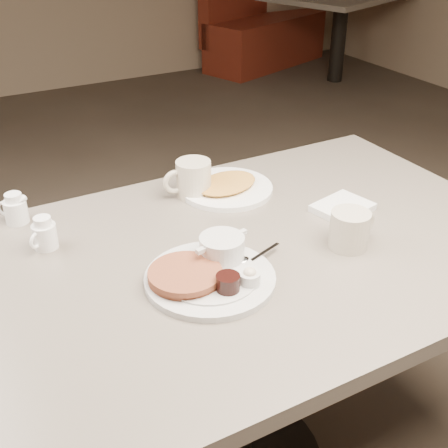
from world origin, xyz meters
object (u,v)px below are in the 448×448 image
coffee_mug_near (351,229)px  creamer_left (44,234)px  booth_back_right (269,22)px  diner_table (228,312)px  main_plate (209,270)px  coffee_mug_far (192,179)px  creamer_right (15,209)px  hash_plate (226,187)px

coffee_mug_near → creamer_left: 0.71m
coffee_mug_near → booth_back_right: (2.28, 3.88, -0.39)m
diner_table → booth_back_right: 4.56m
diner_table → main_plate: (-0.08, -0.07, 0.19)m
coffee_mug_far → diner_table: bearing=-101.0°
diner_table → main_plate: 0.22m
coffee_mug_far → creamer_right: (-0.46, 0.08, -0.01)m
creamer_right → coffee_mug_near: bearing=-36.7°
creamer_right → hash_plate: size_ratio=0.25×
coffee_mug_far → hash_plate: (0.09, -0.02, -0.04)m
creamer_left → creamer_right: size_ratio=1.00×
diner_table → creamer_right: size_ratio=18.75×
hash_plate → booth_back_right: bearing=55.5°
diner_table → coffee_mug_near: (0.27, -0.11, 0.22)m
coffee_mug_near → coffee_mug_far: 0.46m
hash_plate → coffee_mug_near: bearing=-73.7°
creamer_left → hash_plate: creamer_left is taller
creamer_left → booth_back_right: (2.91, 3.54, -0.38)m
creamer_right → booth_back_right: bearing=49.0°
coffee_mug_near → main_plate: bearing=173.6°
main_plate → booth_back_right: booth_back_right is taller
creamer_right → coffee_mug_far: bearing=-10.0°
creamer_right → hash_plate: bearing=-10.7°
hash_plate → booth_back_right: booth_back_right is taller
coffee_mug_far → hash_plate: size_ratio=0.44×
creamer_left → booth_back_right: size_ratio=0.04×
coffee_mug_far → main_plate: bearing=-111.0°
main_plate → creamer_right: 0.55m
coffee_mug_near → diner_table: bearing=158.5°
main_plate → creamer_right: size_ratio=4.57×
coffee_mug_far → booth_back_right: size_ratio=0.08×
creamer_left → hash_plate: (0.51, 0.05, -0.02)m
diner_table → creamer_left: bearing=147.3°
creamer_right → booth_back_right: 4.50m
creamer_left → hash_plate: size_ratio=0.25×
main_plate → hash_plate: bearing=56.0°
creamer_left → hash_plate: 0.52m
creamer_right → booth_back_right: size_ratio=0.04×
coffee_mug_near → hash_plate: 0.41m
main_plate → coffee_mug_near: coffee_mug_near is taller
coffee_mug_near → creamer_left: bearing=151.8°
diner_table → main_plate: main_plate is taller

